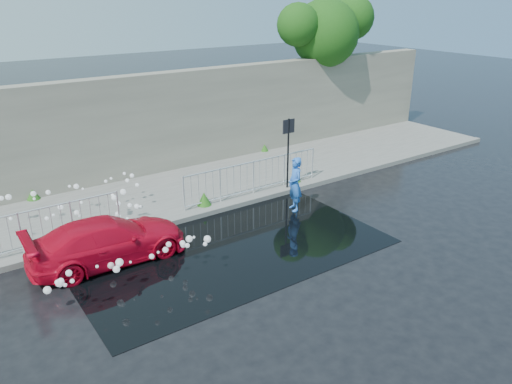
% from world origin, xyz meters
% --- Properties ---
extents(ground, '(90.00, 90.00, 0.00)m').
position_xyz_m(ground, '(0.00, 0.00, 0.00)').
color(ground, black).
rests_on(ground, ground).
extents(pavement, '(30.00, 4.00, 0.15)m').
position_xyz_m(pavement, '(0.00, 5.00, 0.07)').
color(pavement, '#60605C').
rests_on(pavement, ground).
extents(curb, '(30.00, 0.25, 0.16)m').
position_xyz_m(curb, '(0.00, 3.00, 0.08)').
color(curb, '#60605C').
rests_on(curb, ground).
extents(retaining_wall, '(30.00, 0.60, 3.50)m').
position_xyz_m(retaining_wall, '(0.00, 7.20, 1.90)').
color(retaining_wall, '#6C685B').
rests_on(retaining_wall, pavement).
extents(puddle, '(8.00, 5.00, 0.01)m').
position_xyz_m(puddle, '(0.50, 1.00, 0.01)').
color(puddle, black).
rests_on(puddle, ground).
extents(sign_post, '(0.45, 0.06, 2.50)m').
position_xyz_m(sign_post, '(4.20, 3.10, 1.72)').
color(sign_post, black).
rests_on(sign_post, ground).
extents(tree, '(4.85, 2.87, 6.18)m').
position_xyz_m(tree, '(9.60, 7.41, 4.74)').
color(tree, '#332114').
rests_on(tree, ground).
extents(railing_left, '(5.05, 0.05, 1.10)m').
position_xyz_m(railing_left, '(-4.00, 3.35, 0.74)').
color(railing_left, silver).
rests_on(railing_left, pavement).
extents(railing_right, '(5.05, 0.05, 1.10)m').
position_xyz_m(railing_right, '(3.00, 3.35, 0.74)').
color(railing_right, silver).
rests_on(railing_right, pavement).
extents(weeds, '(12.17, 3.93, 0.41)m').
position_xyz_m(weeds, '(-0.32, 4.44, 0.32)').
color(weeds, '#1D4C14').
rests_on(weeds, pavement).
extents(water_spray, '(3.75, 5.53, 1.02)m').
position_xyz_m(water_spray, '(-2.05, 2.57, 0.70)').
color(water_spray, white).
rests_on(water_spray, ground).
extents(red_car, '(3.87, 1.63, 1.12)m').
position_xyz_m(red_car, '(-2.29, 2.00, 0.56)').
color(red_car, red).
rests_on(red_car, ground).
extents(person, '(0.56, 0.70, 1.68)m').
position_xyz_m(person, '(3.46, 1.80, 0.84)').
color(person, blue).
rests_on(person, ground).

